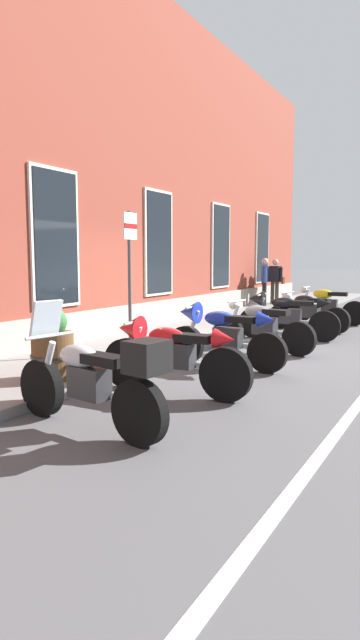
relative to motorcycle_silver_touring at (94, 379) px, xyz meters
The scene contains 13 objects.
ground_plane 5.06m from the motorcycle_silver_touring, 12.16° to the left, with size 140.00×140.00×0.00m, color #4C4C4F.
sidewalk 5.43m from the motorcycle_silver_touring, 24.43° to the left, with size 30.92×2.35×0.13m, color slate.
motorcycle_silver_touring is the anchor object (origin of this frame).
motorcycle_red_sport 1.61m from the motorcycle_silver_touring, ahead, with size 0.62×2.12×0.99m.
motorcycle_blue_sport 3.40m from the motorcycle_silver_touring, ahead, with size 0.62×2.06×1.04m.
motorcycle_grey_naked 5.02m from the motorcycle_silver_touring, ahead, with size 0.62×2.09×0.94m.
motorcycle_black_sport 6.64m from the motorcycle_silver_touring, ahead, with size 0.62×2.18×1.04m.
motorcycle_black_naked 8.15m from the motorcycle_silver_touring, ahead, with size 0.63×2.04×0.93m.
motorcycle_yellow_naked 9.68m from the motorcycle_silver_touring, ahead, with size 0.62×2.06×0.99m.
pedestrian_blue_top 13.00m from the motorcycle_silver_touring, 12.69° to the left, with size 0.62×0.39×1.61m.
pedestrian_dark_jacket 13.80m from the motorcycle_silver_touring, 11.55° to the left, with size 0.28×0.66×1.58m.
parking_sign 3.80m from the motorcycle_silver_touring, 29.13° to the left, with size 0.36×0.07×2.39m.
barrel_planter 1.92m from the motorcycle_silver_touring, 55.31° to the left, with size 0.59×0.59×0.97m.
Camera 1 is at (-8.84, -4.26, 1.74)m, focal length 28.67 mm.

